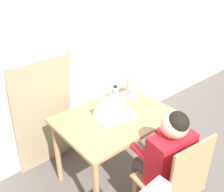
# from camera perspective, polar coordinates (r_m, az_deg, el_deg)

# --- Properties ---
(wall_back) EXTENTS (6.40, 0.05, 2.50)m
(wall_back) POSITION_cam_1_polar(r_m,az_deg,el_deg) (2.55, -9.43, 12.53)
(wall_back) COLOR white
(wall_back) RESTS_ON ground_plane
(dining_table) EXTENTS (0.97, 0.70, 0.72)m
(dining_table) POSITION_cam_1_polar(r_m,az_deg,el_deg) (2.34, 0.57, -6.49)
(dining_table) COLOR tan
(dining_table) RESTS_ON ground_plane
(chair_occupied) EXTENTS (0.44, 0.44, 0.94)m
(chair_occupied) POSITION_cam_1_polar(r_m,az_deg,el_deg) (2.08, 13.34, -18.16)
(chair_occupied) COLOR tan
(chair_occupied) RESTS_ON ground_plane
(person_seated) EXTENTS (0.38, 0.45, 1.08)m
(person_seated) POSITION_cam_1_polar(r_m,az_deg,el_deg) (1.99, 11.57, -12.37)
(person_seated) COLOR red
(person_seated) RESTS_ON ground_plane
(laptop) EXTENTS (0.36, 0.29, 0.22)m
(laptop) POSITION_cam_1_polar(r_m,az_deg,el_deg) (2.26, 0.47, -3.04)
(laptop) COLOR #B2B2B7
(laptop) RESTS_ON dining_table
(flower_vase) EXTENTS (0.10, 0.10, 0.36)m
(flower_vase) POSITION_cam_1_polar(r_m,az_deg,el_deg) (2.46, 4.29, 2.01)
(flower_vase) COLOR silver
(flower_vase) RESTS_ON dining_table
(water_bottle) EXTENTS (0.06, 0.06, 0.18)m
(water_bottle) POSITION_cam_1_polar(r_m,az_deg,el_deg) (2.41, 0.73, 0.23)
(water_bottle) COLOR silver
(water_bottle) RESTS_ON dining_table
(cardboard_panel) EXTENTS (0.57, 0.18, 1.20)m
(cardboard_panel) POSITION_cam_1_polar(r_m,az_deg,el_deg) (2.54, -14.66, -4.58)
(cardboard_panel) COLOR tan
(cardboard_panel) RESTS_ON ground_plane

